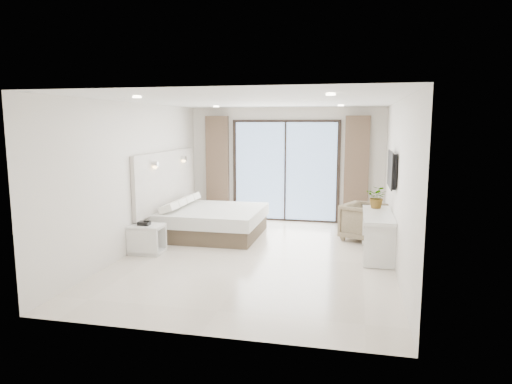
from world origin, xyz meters
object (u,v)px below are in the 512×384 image
console_desk (378,225)px  armchair (365,220)px  bed (211,221)px  nightstand (147,239)px

console_desk → armchair: (-0.19, 1.10, -0.15)m
bed → armchair: 3.15m
console_desk → nightstand: bearing=-170.2°
nightstand → armchair: size_ratio=0.71×
bed → console_desk: size_ratio=1.26×
bed → nightstand: size_ratio=3.52×
nightstand → armchair: 4.26m
bed → nightstand: bed is taller
nightstand → console_desk: (4.05, 0.70, 0.30)m
bed → nightstand: (-0.72, -1.52, -0.04)m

